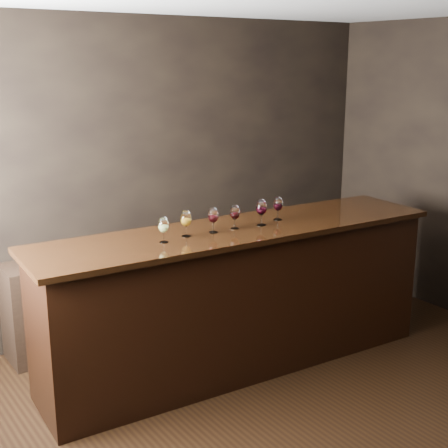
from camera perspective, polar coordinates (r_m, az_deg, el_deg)
ground at (r=4.53m, az=7.78°, el=-17.67°), size 5.00×5.00×0.00m
room_shell at (r=3.80m, az=4.98°, el=5.51°), size 5.02×4.52×2.81m
bar_counter at (r=5.01m, az=1.38°, el=-6.99°), size 3.24×0.90×1.12m
bar_top at (r=4.82m, az=1.42°, el=-0.57°), size 3.35×0.98×0.04m
back_bar_shelf at (r=5.71m, az=-8.25°, el=-5.97°), size 2.27×0.40×0.82m
glass_white at (r=4.41m, az=-5.56°, el=-0.18°), size 0.08×0.08×0.18m
glass_amber at (r=4.55m, az=-3.50°, el=0.41°), size 0.08×0.08×0.19m
glass_red_a at (r=4.65m, az=-1.00°, el=0.72°), size 0.08×0.08×0.19m
glass_red_b at (r=4.75m, az=1.00°, el=0.99°), size 0.08×0.08×0.18m
glass_red_c at (r=4.86m, az=3.44°, el=1.44°), size 0.09×0.09×0.20m
glass_red_d at (r=5.04m, az=4.98°, el=1.76°), size 0.08×0.08×0.18m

